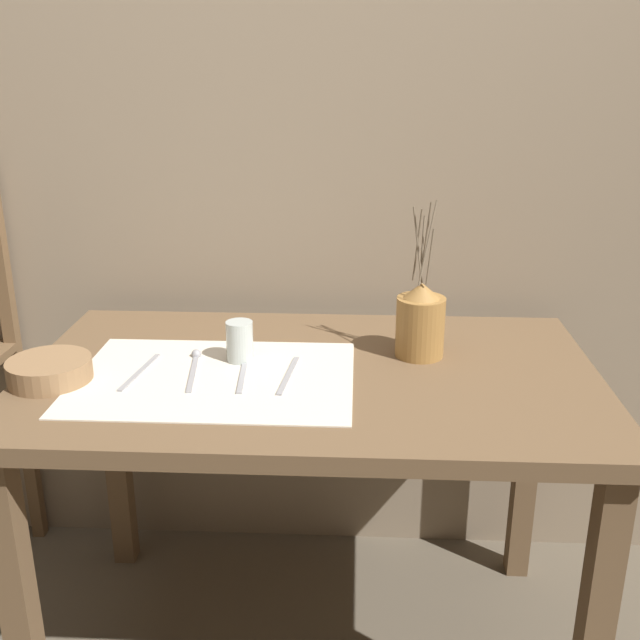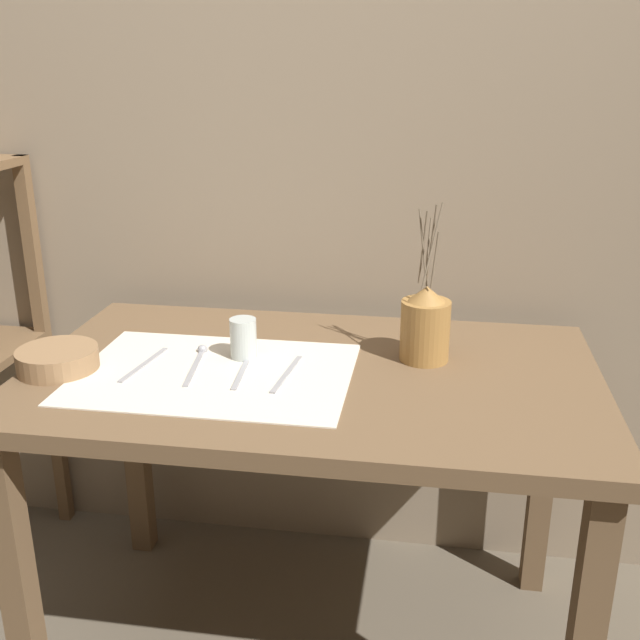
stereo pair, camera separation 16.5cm
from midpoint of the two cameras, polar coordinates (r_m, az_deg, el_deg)
stone_wall_back at (r=2.06m, az=3.99°, el=12.58°), size 7.00×0.06×2.40m
wooden_table at (r=1.74m, az=2.06°, el=-6.91°), size 1.29×0.78×0.78m
linen_cloth at (r=1.68m, az=-5.27°, el=-4.10°), size 0.61×0.44×0.00m
pitcher_with_flowers at (r=1.75m, az=10.71°, el=-0.47°), size 0.11×0.11×0.37m
wooden_bowl at (r=1.76m, az=-16.86°, el=-2.95°), size 0.18×0.18×0.05m
glass_tumbler_near at (r=1.74m, az=-3.18°, el=-1.45°), size 0.06×0.06×0.09m
fork_outer at (r=1.74m, az=-10.66°, el=-3.40°), size 0.04×0.21×0.00m
spoon_inner at (r=1.76m, az=-6.56°, el=-2.86°), size 0.04×0.22×0.02m
knife_center at (r=1.68m, az=-3.14°, el=-3.92°), size 0.03×0.21×0.00m
fork_inner at (r=1.66m, az=0.29°, el=-4.18°), size 0.03×0.21×0.00m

